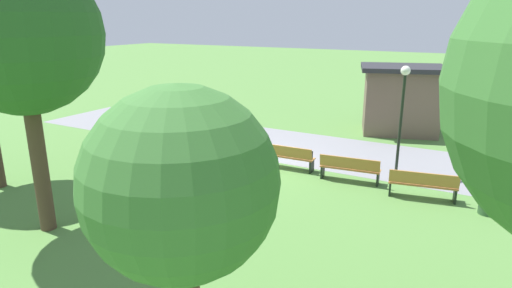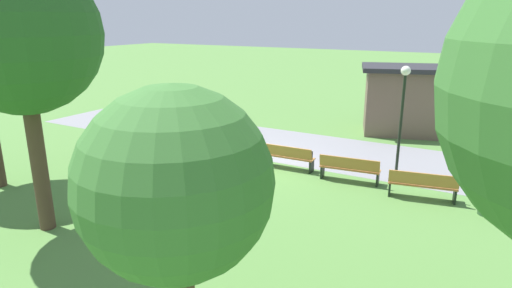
% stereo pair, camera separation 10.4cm
% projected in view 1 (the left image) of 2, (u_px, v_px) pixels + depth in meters
% --- Properties ---
extents(ground_plane, '(120.00, 120.00, 0.00)m').
position_uv_depth(ground_plane, '(259.00, 163.00, 16.12)').
color(ground_plane, '#54843D').
extents(path_paving, '(26.06, 4.55, 0.01)m').
position_uv_depth(path_paving, '(289.00, 145.00, 18.32)').
color(path_paving, gray).
rests_on(path_paving, ground).
extents(bench_0, '(2.00, 0.82, 0.89)m').
position_uv_depth(bench_0, '(131.00, 135.00, 18.19)').
color(bench_0, '#B27538').
rests_on(bench_0, ground).
extents(bench_1, '(1.98, 0.68, 0.89)m').
position_uv_depth(bench_1, '(180.00, 140.00, 17.40)').
color(bench_1, '#B27538').
rests_on(bench_1, ground).
extents(bench_2, '(1.96, 0.54, 0.89)m').
position_uv_depth(bench_2, '(231.00, 147.00, 16.45)').
color(bench_2, '#B27538').
rests_on(bench_2, ground).
extents(bench_3, '(1.96, 0.54, 0.89)m').
position_uv_depth(bench_3, '(287.00, 156.00, 15.36)').
color(bench_3, '#B27538').
rests_on(bench_3, ground).
extents(bench_4, '(1.98, 0.68, 0.89)m').
position_uv_depth(bench_4, '(350.00, 168.00, 14.13)').
color(bench_4, '#B27538').
rests_on(bench_4, ground).
extents(bench_5, '(2.00, 0.82, 0.89)m').
position_uv_depth(bench_5, '(423.00, 184.00, 12.76)').
color(bench_5, '#B27538').
rests_on(bench_5, ground).
extents(person_seated, '(0.33, 0.53, 1.20)m').
position_uv_depth(person_seated, '(228.00, 141.00, 16.65)').
color(person_seated, black).
rests_on(person_seated, ground).
extents(tree_2, '(3.67, 3.67, 6.67)m').
position_uv_depth(tree_2, '(21.00, 36.00, 9.77)').
color(tree_2, '#4C3828').
rests_on(tree_2, ground).
extents(tree_3, '(2.50, 2.50, 4.46)m').
position_uv_depth(tree_3, '(181.00, 187.00, 5.38)').
color(tree_3, brown).
rests_on(tree_3, ground).
extents(lamp_post, '(0.32, 0.32, 3.69)m').
position_uv_depth(lamp_post, '(403.00, 99.00, 14.50)').
color(lamp_post, black).
rests_on(lamp_post, ground).
extents(trash_bin, '(0.47, 0.47, 0.84)m').
position_uv_depth(trash_bin, '(489.00, 200.00, 11.81)').
color(trash_bin, '#2D512D').
rests_on(trash_bin, ground).
extents(kiosk, '(4.45, 3.96, 3.11)m').
position_uv_depth(kiosk, '(401.00, 99.00, 20.07)').
color(kiosk, brown).
rests_on(kiosk, ground).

